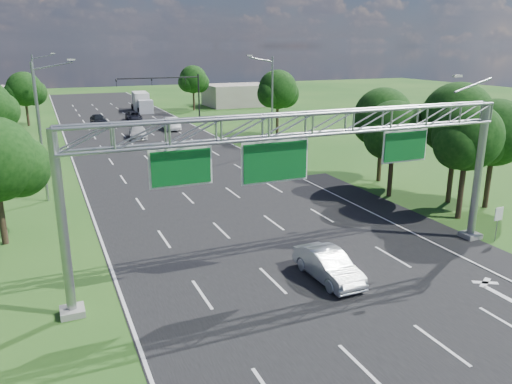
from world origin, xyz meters
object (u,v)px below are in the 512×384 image
box_truck (142,102)px  regulatory_sign (498,217)px  silver_sedan (328,265)px  sign_gantry (310,137)px  traffic_signal (176,87)px

box_truck → regulatory_sign: bearing=-79.5°
regulatory_sign → silver_sedan: size_ratio=0.47×
sign_gantry → regulatory_sign: (12.07, -1.02, -5.38)m
sign_gantry → silver_sedan: bearing=-72.1°
regulatory_sign → box_truck: 69.98m
sign_gantry → traffic_signal: sign_gantry is taller
silver_sedan → regulatory_sign: bearing=0.3°
traffic_signal → box_truck: bearing=98.1°
sign_gantry → regulatory_sign: sign_gantry is taller
traffic_signal → silver_sedan: traffic_signal is taller
sign_gantry → regulatory_sign: 13.25m
regulatory_sign → traffic_signal: traffic_signal is taller
box_truck → silver_sedan: bearing=-89.0°
traffic_signal → sign_gantry: bearing=-97.7°
traffic_signal → box_truck: (-2.21, 15.60, -3.62)m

